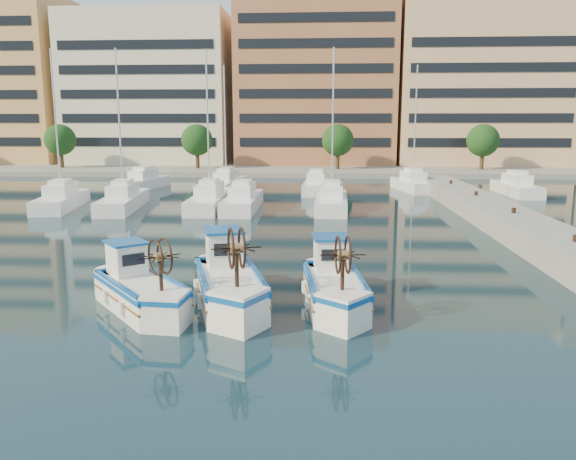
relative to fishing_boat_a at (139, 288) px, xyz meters
The scene contains 7 objects.
ground 4.17m from the fishing_boat_a, ahead, with size 300.00×300.00×0.00m, color #183340.
quay 19.06m from the fishing_boat_a, 26.45° to the left, with size 3.00×60.00×1.20m, color gray.
waterfront 67.66m from the fishing_boat_a, 78.53° to the left, with size 180.00×40.00×25.60m.
yacht_marina 28.28m from the fishing_boat_a, 88.35° to the left, with size 39.70×21.58×11.50m.
fishing_boat_a is the anchor object (origin of this frame).
fishing_boat_b 3.01m from the fishing_boat_a, 13.07° to the left, with size 3.31×5.15×3.12m.
fishing_boat_c 6.61m from the fishing_boat_a, ahead, with size 2.32×4.67×2.85m.
Camera 1 is at (2.05, -18.35, 6.18)m, focal length 35.00 mm.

